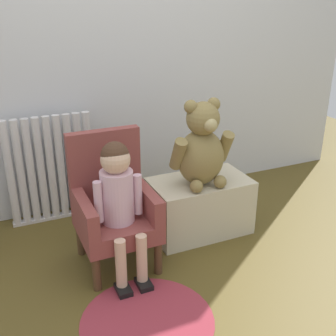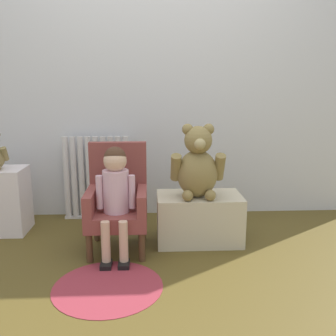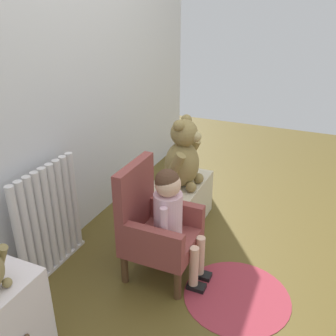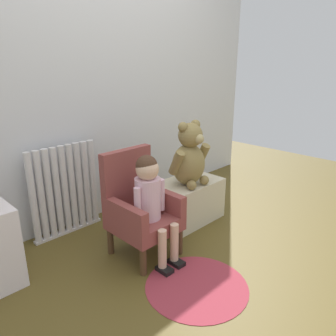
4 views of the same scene
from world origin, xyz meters
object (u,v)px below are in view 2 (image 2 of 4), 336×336
object	(u,v)px
small_dresser	(2,201)
large_teddy_bear	(198,165)
low_bench	(199,218)
child_figure	(115,186)
radiator	(97,178)
floor_rug	(108,287)
child_armchair	(118,201)

from	to	relation	value
small_dresser	large_teddy_bear	xyz separation A→B (m)	(1.46, -0.29, 0.32)
low_bench	child_figure	bearing A→B (deg)	-161.51
radiator	low_bench	size ratio (longest dim) A/B	1.17
low_bench	floor_rug	size ratio (longest dim) A/B	0.97
radiator	child_figure	distance (m)	0.77
small_dresser	floor_rug	distance (m)	1.27
child_figure	floor_rug	size ratio (longest dim) A/B	1.17
radiator	child_armchair	size ratio (longest dim) A/B	0.97
radiator	large_teddy_bear	size ratio (longest dim) A/B	1.37
child_armchair	floor_rug	bearing A→B (deg)	-92.04
large_teddy_bear	small_dresser	bearing A→B (deg)	168.58
radiator	low_bench	bearing A→B (deg)	-33.66
child_figure	low_bench	distance (m)	0.67
child_figure	low_bench	bearing A→B (deg)	18.49
child_armchair	floor_rug	size ratio (longest dim) A/B	1.17
low_bench	radiator	bearing A→B (deg)	146.34
large_teddy_bear	floor_rug	bearing A→B (deg)	-134.77
child_figure	small_dresser	bearing A→B (deg)	153.85
child_figure	child_armchair	bearing A→B (deg)	90.00
radiator	low_bench	distance (m)	0.97
small_dresser	large_teddy_bear	distance (m)	1.52
low_bench	large_teddy_bear	world-z (taller)	large_teddy_bear
child_armchair	radiator	bearing A→B (deg)	110.20
small_dresser	low_bench	xyz separation A→B (m)	(1.48, -0.25, -0.08)
small_dresser	low_bench	size ratio (longest dim) A/B	0.83
radiator	small_dresser	xyz separation A→B (m)	(-0.68, -0.28, -0.10)
child_armchair	low_bench	size ratio (longest dim) A/B	1.21
child_armchair	small_dresser	bearing A→B (deg)	160.03
child_armchair	child_figure	size ratio (longest dim) A/B	1.00
radiator	child_armchair	world-z (taller)	child_armchair
large_teddy_bear	low_bench	bearing A→B (deg)	62.38
child_figure	large_teddy_bear	bearing A→B (deg)	15.24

